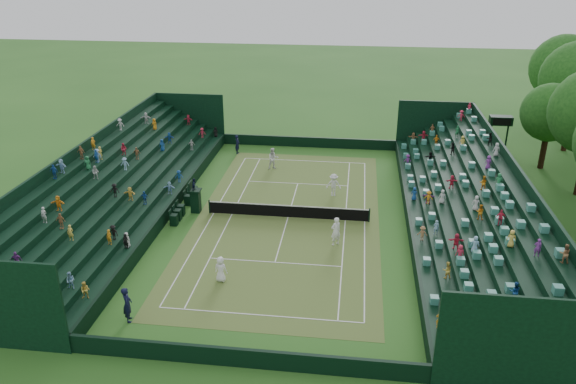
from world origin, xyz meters
The scene contains 18 objects.
ground centered at (0.00, 0.00, 0.00)m, with size 160.00×160.00×0.00m, color #26591C.
court_surface centered at (0.00, 0.00, 0.01)m, with size 12.97×26.77×0.01m, color #3A7727.
perimeter_wall_north centered at (0.00, 15.88, 0.50)m, with size 17.17×0.20×1.00m, color black.
perimeter_wall_south centered at (0.00, -15.88, 0.50)m, with size 17.17×0.20×1.00m, color black.
perimeter_wall_east centered at (8.48, 0.00, 0.50)m, with size 0.20×31.77×1.00m, color black.
perimeter_wall_west centered at (-8.48, 0.00, 0.50)m, with size 0.20×31.77×1.00m, color black.
north_grandstand centered at (12.66, 0.00, 1.55)m, with size 6.60×32.00×4.90m.
south_grandstand centered at (-12.66, 0.00, 1.55)m, with size 6.60×32.00×4.90m.
tennis_net centered at (0.00, 0.00, 0.53)m, with size 11.67×0.10×1.06m.
scoreboard_tower centered at (17.75, 16.00, 3.14)m, with size 2.00×1.00×3.70m.
umpire_chair centered at (-6.83, 0.11, 1.12)m, with size 0.84×0.84×2.63m.
courtside_chairs centered at (-7.77, 0.31, 0.43)m, with size 0.53×5.50×1.14m.
player_near_west centered at (-2.79, -8.87, 0.79)m, with size 0.77×0.50×1.58m, color white.
player_near_east centered at (3.58, -3.64, 0.98)m, with size 0.72×0.47×1.97m, color white.
player_far_west centered at (-2.52, 9.54, 0.96)m, with size 0.93×0.73×1.92m, color silver.
player_far_east centered at (3.03, 4.32, 0.91)m, with size 1.18×0.68×1.82m, color white.
line_judge_north centered at (-6.47, 13.16, 0.90)m, with size 0.65×0.43×1.79m, color black.
line_judge_south centered at (-6.66, -13.17, 0.99)m, with size 0.72×0.47×1.98m, color black.
Camera 1 is at (4.57, -36.08, 17.72)m, focal length 35.00 mm.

